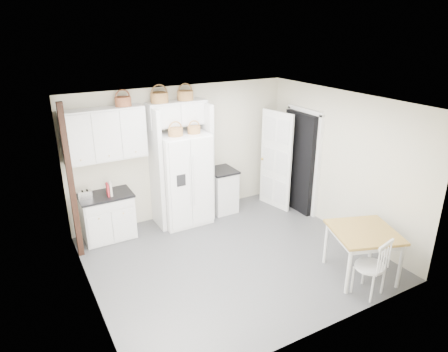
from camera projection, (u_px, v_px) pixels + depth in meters
floor at (233, 258)px, 6.69m from camera, size 4.50×4.50×0.00m
ceiling at (234, 103)px, 5.76m from camera, size 4.50×4.50×0.00m
wall_back at (182, 152)px, 7.86m from camera, size 4.50×0.00×4.50m
wall_left at (85, 218)px, 5.20m from camera, size 0.00×4.00×4.00m
wall_right at (340, 163)px, 7.25m from camera, size 0.00×4.00×4.00m
refrigerator at (183, 179)px, 7.64m from camera, size 0.92×0.74×1.79m
base_cab_left at (108, 217)px, 7.19m from camera, size 0.88×0.56×0.81m
base_cab_right at (222, 191)px, 8.25m from camera, size 0.49×0.59×0.86m
dining_table at (361, 253)px, 6.12m from camera, size 1.18×1.18×0.77m
windsor_chair at (370, 266)px, 5.66m from camera, size 0.52×0.49×0.91m
counter_left at (105, 196)px, 7.04m from camera, size 0.92×0.59×0.04m
counter_right at (222, 171)px, 8.09m from camera, size 0.53×0.63×0.04m
toaster at (85, 195)px, 6.82m from camera, size 0.24×0.16×0.16m
cookbook_red at (108, 190)px, 6.94m from camera, size 0.04×0.15×0.23m
cookbook_cream at (111, 189)px, 6.96m from camera, size 0.06×0.17×0.24m
basket_upper_c at (123, 101)px, 6.80m from camera, size 0.28×0.28×0.16m
basket_bridge_a at (159, 98)px, 7.09m from camera, size 0.32×0.32×0.18m
basket_bridge_b at (185, 95)px, 7.32m from camera, size 0.30×0.30×0.17m
basket_fridge_a at (175, 132)px, 7.14m from camera, size 0.27×0.27×0.14m
basket_fridge_b at (194, 130)px, 7.31m from camera, size 0.24×0.24×0.13m
upper_cabinet at (104, 134)px, 6.82m from camera, size 1.40×0.34×0.90m
bridge_cabinet at (177, 113)px, 7.35m from camera, size 1.12×0.34×0.45m
fridge_panel_left at (156, 170)px, 7.36m from camera, size 0.08×0.60×2.30m
fridge_panel_right at (206, 161)px, 7.83m from camera, size 0.08×0.60×2.30m
trim_post at (71, 184)px, 6.33m from camera, size 0.09×0.09×2.60m
doorway_void at (300, 162)px, 8.12m from camera, size 0.18×0.85×2.05m
door_slab at (276, 161)px, 8.23m from camera, size 0.21×0.79×2.05m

